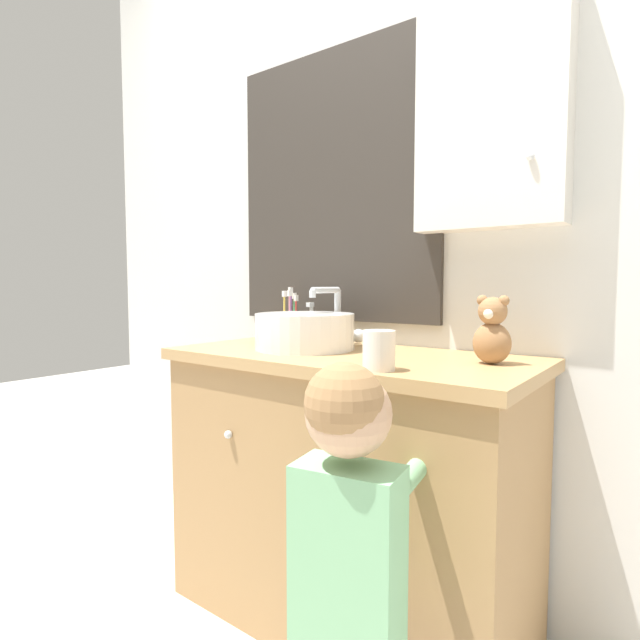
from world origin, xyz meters
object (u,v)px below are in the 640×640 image
(teddy_bear, at_px, (492,332))
(drinking_cup, at_px, (379,350))
(child_figure, at_px, (349,545))
(soap_dispenser, at_px, (312,326))
(toothbrush_holder, at_px, (291,327))
(sink_basin, at_px, (306,330))

(teddy_bear, xyz_separation_m, drinking_cup, (-0.19, -0.26, -0.04))
(child_figure, bearing_deg, soap_dispenser, 132.74)
(toothbrush_holder, distance_m, drinking_cup, 0.70)
(sink_basin, relative_size, toothbrush_holder, 1.85)
(child_figure, bearing_deg, drinking_cup, 108.82)
(toothbrush_holder, relative_size, drinking_cup, 2.04)
(drinking_cup, bearing_deg, soap_dispenser, 143.04)
(soap_dispenser, distance_m, drinking_cup, 0.62)
(soap_dispenser, bearing_deg, drinking_cup, -36.96)
(child_figure, bearing_deg, toothbrush_holder, 137.22)
(sink_basin, bearing_deg, child_figure, -44.24)
(sink_basin, height_order, drinking_cup, sink_basin)
(sink_basin, distance_m, toothbrush_holder, 0.26)
(sink_basin, distance_m, teddy_bear, 0.58)
(child_figure, xyz_separation_m, drinking_cup, (-0.09, 0.26, 0.34))
(teddy_bear, relative_size, drinking_cup, 1.86)
(soap_dispenser, height_order, teddy_bear, teddy_bear)
(toothbrush_holder, height_order, teddy_bear, toothbrush_holder)
(sink_basin, height_order, teddy_bear, sink_basin)
(sink_basin, relative_size, teddy_bear, 2.03)
(toothbrush_holder, height_order, drinking_cup, toothbrush_holder)
(teddy_bear, bearing_deg, child_figure, -100.56)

